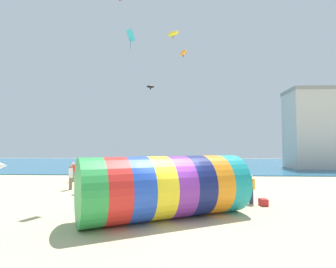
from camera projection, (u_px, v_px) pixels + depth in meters
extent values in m
plane|color=#CCBA8C|center=(171.00, 221.00, 11.05)|extent=(120.00, 120.00, 0.00)
cube|color=#236084|center=(179.00, 164.00, 47.95)|extent=(120.00, 40.00, 0.10)
cylinder|color=green|center=(90.00, 192.00, 10.17)|extent=(2.07, 2.83, 2.71)
cylinder|color=red|center=(113.00, 191.00, 10.56)|extent=(2.07, 2.83, 2.71)
cylinder|color=blue|center=(135.00, 189.00, 10.94)|extent=(2.07, 2.83, 2.71)
cylinder|color=yellow|center=(156.00, 188.00, 11.33)|extent=(2.07, 2.83, 2.71)
cylinder|color=purple|center=(175.00, 186.00, 11.71)|extent=(2.07, 2.83, 2.71)
cylinder|color=navy|center=(193.00, 185.00, 12.10)|extent=(2.07, 2.83, 2.71)
cylinder|color=orange|center=(210.00, 184.00, 12.48)|extent=(2.07, 2.83, 2.71)
cylinder|color=teal|center=(226.00, 183.00, 12.87)|extent=(2.07, 2.83, 2.71)
cylinder|color=black|center=(234.00, 182.00, 13.07)|extent=(1.20, 2.24, 2.49)
cylinder|color=#383D56|center=(251.00, 196.00, 14.40)|extent=(0.24, 0.24, 0.78)
cube|color=yellow|center=(251.00, 184.00, 14.43)|extent=(0.41, 0.41, 0.59)
sphere|color=beige|center=(251.00, 176.00, 14.45)|extent=(0.21, 0.21, 0.21)
ellipsoid|color=orange|center=(183.00, 53.00, 22.73)|extent=(0.92, 1.23, 0.46)
cube|color=#8F4F12|center=(183.00, 56.00, 22.72)|extent=(0.09, 0.15, 0.29)
ellipsoid|color=black|center=(150.00, 87.00, 22.35)|extent=(0.74, 0.52, 0.28)
cube|color=black|center=(150.00, 88.00, 22.34)|extent=(0.10, 0.05, 0.17)
ellipsoid|color=yellow|center=(173.00, 34.00, 26.56)|extent=(1.43, 1.23, 0.56)
cube|color=olive|center=(173.00, 36.00, 26.55)|extent=(0.17, 0.12, 0.34)
cube|color=#2DB2C6|center=(131.00, 35.00, 23.23)|extent=(0.85, 0.81, 0.93)
cylinder|color=#1B6B77|center=(131.00, 43.00, 23.20)|extent=(0.03, 0.03, 1.03)
cylinder|color=#726651|center=(71.00, 184.00, 19.05)|extent=(0.24, 0.24, 0.87)
cube|color=white|center=(71.00, 173.00, 19.08)|extent=(0.39, 0.42, 0.66)
sphere|color=#9E7051|center=(71.00, 167.00, 19.11)|extent=(0.24, 0.24, 0.24)
cylinder|color=#726651|center=(73.00, 177.00, 23.27)|extent=(0.24, 0.24, 0.86)
cube|color=red|center=(73.00, 169.00, 23.30)|extent=(0.41, 0.32, 0.64)
sphere|color=beige|center=(73.00, 163.00, 23.33)|extent=(0.23, 0.23, 0.23)
cube|color=beige|center=(325.00, 131.00, 37.01)|extent=(10.09, 5.11, 10.80)
cube|color=gray|center=(324.00, 91.00, 37.28)|extent=(10.29, 5.22, 0.50)
cone|color=white|center=(1.00, 166.00, 9.71)|extent=(0.45, 0.36, 0.36)
cube|color=red|center=(263.00, 202.00, 13.91)|extent=(0.42, 0.56, 0.36)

